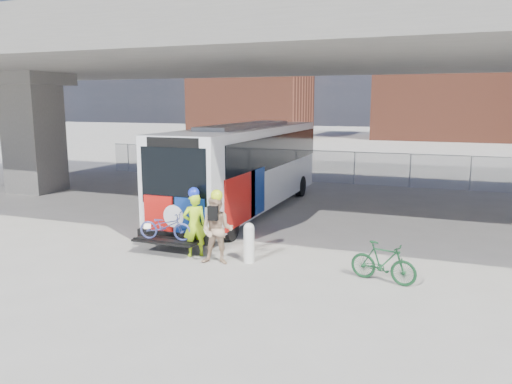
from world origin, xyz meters
The scene contains 9 objects.
ground centered at (0.00, 0.00, 0.00)m, with size 160.00×160.00×0.00m, color #9E9991.
bus centered at (-2.00, 3.28, 2.11)m, with size 2.67×12.94×3.69m.
overpass centered at (0.00, 4.00, 6.54)m, with size 40.00×16.00×7.95m.
chainlink_fence centered at (0.00, 12.00, 1.42)m, with size 30.00×0.06×30.00m.
brick_buildings centered at (1.23, 48.23, 5.42)m, with size 54.00×22.00×12.00m.
bollard centered at (0.59, -3.05, 0.63)m, with size 0.31×0.31×1.17m.
cyclist_hivis centered at (-1.16, -3.05, 1.01)m, with size 0.83×0.79×2.09m.
cyclist_tan centered at (-0.21, -3.48, 1.02)m, with size 1.08×0.91×2.16m.
bike_parked centered at (4.38, -3.32, 0.52)m, with size 0.49×1.74×1.05m, color #164625.
Camera 1 is at (5.66, -15.87, 4.55)m, focal length 35.00 mm.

